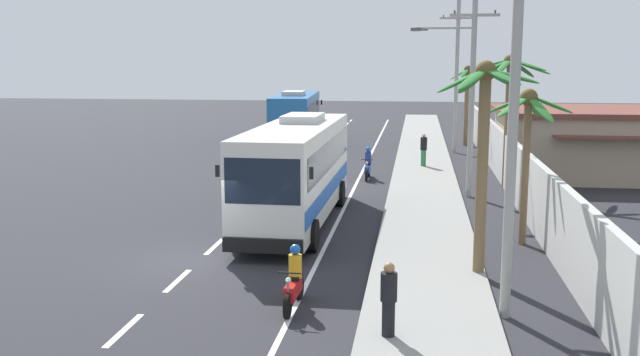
{
  "coord_description": "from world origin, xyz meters",
  "views": [
    {
      "loc": [
        6.42,
        -19.9,
        6.04
      ],
      "look_at": [
        2.94,
        5.33,
        1.7
      ],
      "focal_mm": 39.78,
      "sensor_mm": 36.0,
      "label": 1
    }
  ],
  "objects_px": {
    "coach_bus_far_lane": "(296,117)",
    "palm_third": "(528,128)",
    "utility_pole_mid": "(470,82)",
    "palm_fourth": "(467,90)",
    "pedestrian_near_kerb": "(424,149)",
    "palm_nearest": "(484,128)",
    "roadside_building": "(627,142)",
    "motorcycle_trailing": "(294,282)",
    "pedestrian_midwalk": "(389,298)",
    "utility_pole_nearest": "(515,83)",
    "palm_second": "(509,87)",
    "coach_bus_foreground": "(297,168)",
    "utility_pole_far": "(456,66)",
    "motorcycle_beside_bus": "(368,166)"
  },
  "relations": [
    {
      "from": "palm_third",
      "to": "palm_fourth",
      "type": "xyz_separation_m",
      "value": [
        -0.16,
        26.69,
        0.02
      ]
    },
    {
      "from": "pedestrian_near_kerb",
      "to": "pedestrian_midwalk",
      "type": "distance_m",
      "value": 24.58
    },
    {
      "from": "utility_pole_mid",
      "to": "palm_fourth",
      "type": "height_order",
      "value": "utility_pole_mid"
    },
    {
      "from": "coach_bus_far_lane",
      "to": "palm_third",
      "type": "bearing_deg",
      "value": -64.71
    },
    {
      "from": "pedestrian_midwalk",
      "to": "roadside_building",
      "type": "relative_size",
      "value": 0.12
    },
    {
      "from": "pedestrian_near_kerb",
      "to": "roadside_building",
      "type": "xyz_separation_m",
      "value": [
        10.29,
        -1.18,
        0.68
      ]
    },
    {
      "from": "palm_nearest",
      "to": "palm_third",
      "type": "relative_size",
      "value": 1.18
    },
    {
      "from": "coach_bus_foreground",
      "to": "palm_third",
      "type": "distance_m",
      "value": 8.29
    },
    {
      "from": "utility_pole_mid",
      "to": "motorcycle_trailing",
      "type": "bearing_deg",
      "value": -108.84
    },
    {
      "from": "utility_pole_nearest",
      "to": "palm_fourth",
      "type": "relative_size",
      "value": 1.9
    },
    {
      "from": "utility_pole_far",
      "to": "utility_pole_nearest",
      "type": "bearing_deg",
      "value": -90.34
    },
    {
      "from": "palm_third",
      "to": "coach_bus_foreground",
      "type": "bearing_deg",
      "value": 165.63
    },
    {
      "from": "pedestrian_midwalk",
      "to": "palm_fourth",
      "type": "relative_size",
      "value": 0.29
    },
    {
      "from": "coach_bus_foreground",
      "to": "utility_pole_nearest",
      "type": "relative_size",
      "value": 1.05
    },
    {
      "from": "coach_bus_foreground",
      "to": "motorcycle_beside_bus",
      "type": "relative_size",
      "value": 5.64
    },
    {
      "from": "palm_nearest",
      "to": "roadside_building",
      "type": "height_order",
      "value": "palm_nearest"
    },
    {
      "from": "pedestrian_midwalk",
      "to": "palm_fourth",
      "type": "bearing_deg",
      "value": 132.9
    },
    {
      "from": "motorcycle_trailing",
      "to": "pedestrian_near_kerb",
      "type": "distance_m",
      "value": 22.99
    },
    {
      "from": "palm_second",
      "to": "palm_third",
      "type": "xyz_separation_m",
      "value": [
        -0.64,
        -10.5,
        -0.88
      ]
    },
    {
      "from": "pedestrian_near_kerb",
      "to": "palm_third",
      "type": "height_order",
      "value": "palm_third"
    },
    {
      "from": "pedestrian_midwalk",
      "to": "palm_second",
      "type": "height_order",
      "value": "palm_second"
    },
    {
      "from": "motorcycle_trailing",
      "to": "palm_third",
      "type": "height_order",
      "value": "palm_third"
    },
    {
      "from": "pedestrian_midwalk",
      "to": "utility_pole_nearest",
      "type": "bearing_deg",
      "value": 84.41
    },
    {
      "from": "utility_pole_mid",
      "to": "palm_nearest",
      "type": "height_order",
      "value": "utility_pole_mid"
    },
    {
      "from": "motorcycle_trailing",
      "to": "pedestrian_midwalk",
      "type": "height_order",
      "value": "pedestrian_midwalk"
    },
    {
      "from": "motorcycle_trailing",
      "to": "palm_second",
      "type": "xyz_separation_m",
      "value": [
        7.02,
        17.44,
        4.06
      ]
    },
    {
      "from": "coach_bus_foreground",
      "to": "utility_pole_far",
      "type": "xyz_separation_m",
      "value": [
        6.65,
        20.72,
        3.47
      ]
    },
    {
      "from": "palm_nearest",
      "to": "roadside_building",
      "type": "xyz_separation_m",
      "value": [
        8.87,
        18.38,
        -2.42
      ]
    },
    {
      "from": "utility_pole_mid",
      "to": "utility_pole_far",
      "type": "bearing_deg",
      "value": 89.54
    },
    {
      "from": "utility_pole_far",
      "to": "palm_fourth",
      "type": "height_order",
      "value": "utility_pole_far"
    },
    {
      "from": "motorcycle_beside_bus",
      "to": "palm_third",
      "type": "height_order",
      "value": "palm_third"
    },
    {
      "from": "coach_bus_far_lane",
      "to": "motorcycle_beside_bus",
      "type": "xyz_separation_m",
      "value": [
        5.93,
        -13.09,
        -1.34
      ]
    },
    {
      "from": "motorcycle_trailing",
      "to": "utility_pole_nearest",
      "type": "relative_size",
      "value": 0.19
    },
    {
      "from": "pedestrian_midwalk",
      "to": "utility_pole_far",
      "type": "height_order",
      "value": "utility_pole_far"
    },
    {
      "from": "coach_bus_foreground",
      "to": "utility_pole_nearest",
      "type": "xyz_separation_m",
      "value": [
        6.48,
        -8.88,
        3.45
      ]
    },
    {
      "from": "palm_fourth",
      "to": "roadside_building",
      "type": "height_order",
      "value": "palm_fourth"
    },
    {
      "from": "coach_bus_far_lane",
      "to": "palm_third",
      "type": "distance_m",
      "value": 27.83
    },
    {
      "from": "pedestrian_near_kerb",
      "to": "palm_fourth",
      "type": "xyz_separation_m",
      "value": [
        2.97,
        10.89,
        2.77
      ]
    },
    {
      "from": "coach_bus_far_lane",
      "to": "utility_pole_nearest",
      "type": "distance_m",
      "value": 33.84
    },
    {
      "from": "coach_bus_foreground",
      "to": "motorcycle_trailing",
      "type": "distance_m",
      "value": 9.18
    },
    {
      "from": "palm_nearest",
      "to": "palm_third",
      "type": "height_order",
      "value": "palm_nearest"
    },
    {
      "from": "pedestrian_midwalk",
      "to": "utility_pole_nearest",
      "type": "distance_m",
      "value": 5.54
    },
    {
      "from": "utility_pole_nearest",
      "to": "palm_second",
      "type": "xyz_separation_m",
      "value": [
        2.0,
        17.37,
        -0.78
      ]
    },
    {
      "from": "motorcycle_trailing",
      "to": "pedestrian_midwalk",
      "type": "relative_size",
      "value": 1.2
    },
    {
      "from": "coach_bus_far_lane",
      "to": "palm_fourth",
      "type": "relative_size",
      "value": 2.01
    },
    {
      "from": "palm_second",
      "to": "palm_fourth",
      "type": "bearing_deg",
      "value": 92.81
    },
    {
      "from": "pedestrian_near_kerb",
      "to": "palm_fourth",
      "type": "distance_m",
      "value": 11.62
    },
    {
      "from": "utility_pole_nearest",
      "to": "utility_pole_mid",
      "type": "relative_size",
      "value": 1.12
    },
    {
      "from": "motorcycle_beside_bus",
      "to": "motorcycle_trailing",
      "type": "bearing_deg",
      "value": -91.37
    },
    {
      "from": "pedestrian_near_kerb",
      "to": "palm_nearest",
      "type": "distance_m",
      "value": 19.85
    }
  ]
}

